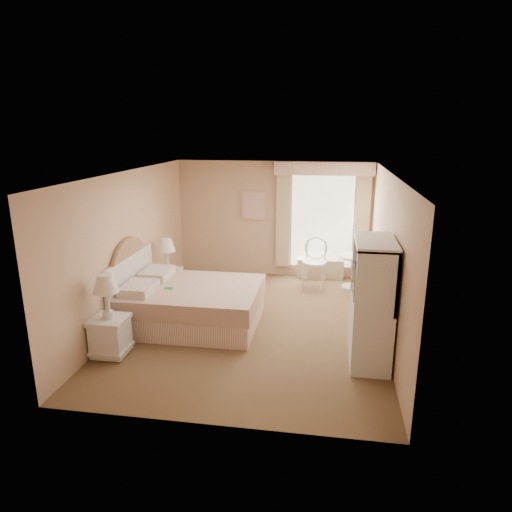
% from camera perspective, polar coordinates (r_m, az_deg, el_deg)
% --- Properties ---
extents(room, '(4.21, 5.51, 2.51)m').
position_cam_1_polar(room, '(7.32, -0.39, 0.53)').
color(room, brown).
rests_on(room, ground).
extents(window, '(2.05, 0.22, 2.51)m').
position_cam_1_polar(window, '(9.79, 8.28, 4.79)').
color(window, white).
rests_on(window, room).
extents(framed_art, '(0.52, 0.04, 0.62)m').
position_cam_1_polar(framed_art, '(9.95, -0.38, 6.35)').
color(framed_art, tan).
rests_on(framed_art, room).
extents(bed, '(2.22, 1.75, 1.55)m').
position_cam_1_polar(bed, '(7.71, -8.81, -5.75)').
color(bed, tan).
rests_on(bed, room).
extents(nightstand_near, '(0.50, 0.50, 1.20)m').
position_cam_1_polar(nightstand_near, '(6.88, -17.85, -8.32)').
color(nightstand_near, white).
rests_on(nightstand_near, room).
extents(nightstand_far, '(0.47, 0.47, 1.14)m').
position_cam_1_polar(nightstand_far, '(8.97, -10.96, -2.36)').
color(nightstand_far, white).
rests_on(nightstand_far, room).
extents(round_table, '(0.65, 0.65, 0.69)m').
position_cam_1_polar(round_table, '(9.49, 12.24, -1.25)').
color(round_table, silver).
rests_on(round_table, room).
extents(cafe_chair, '(0.54, 0.54, 1.01)m').
position_cam_1_polar(cafe_chair, '(9.47, 7.39, -0.25)').
color(cafe_chair, silver).
rests_on(cafe_chair, room).
extents(armoire, '(0.53, 1.05, 1.75)m').
position_cam_1_polar(armoire, '(6.52, 14.22, -6.79)').
color(armoire, white).
rests_on(armoire, room).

